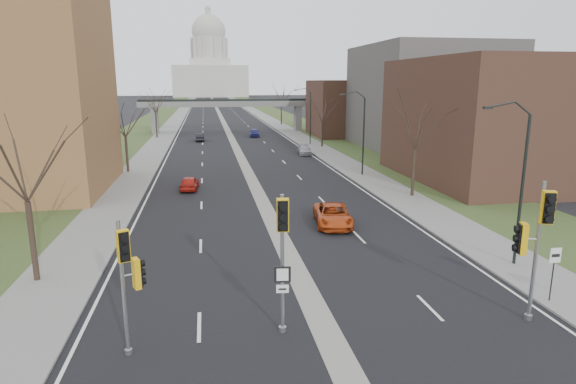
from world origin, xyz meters
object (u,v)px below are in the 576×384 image
object	(u,v)px
car_left_near	(190,183)
car_right_far	(255,133)
signal_pole_median	(283,241)
speed_limit_sign	(554,264)
car_right_near	(333,215)
signal_pole_right	(535,233)
signal_pole_left	(129,269)
car_right_mid	(305,150)
car_left_far	(200,137)

from	to	relation	value
car_left_near	car_right_far	size ratio (longest dim) A/B	0.89
signal_pole_median	car_left_near	size ratio (longest dim) A/B	1.49
speed_limit_sign	car_right_near	xyz separation A→B (m)	(-6.50, 13.42, -1.12)
signal_pole_right	car_right_far	xyz separation A→B (m)	(-4.01, 70.76, -3.15)
signal_pole_left	car_right_mid	size ratio (longest dim) A/B	1.20
signal_pole_right	car_right_near	xyz separation A→B (m)	(-4.28, 14.82, -3.17)
signal_pole_right	car_right_mid	size ratio (longest dim) A/B	1.39
signal_pole_left	car_right_far	world-z (taller)	signal_pole_left
speed_limit_sign	car_right_near	size ratio (longest dim) A/B	0.49
car_left_far	car_right_mid	bearing A→B (deg)	128.79
car_left_far	car_right_near	size ratio (longest dim) A/B	0.76
speed_limit_sign	car_right_mid	xyz separation A→B (m)	(-1.68, 46.55, -1.22)
car_left_near	car_right_near	distance (m)	16.55
car_left_near	car_left_far	size ratio (longest dim) A/B	0.96
car_left_far	car_right_near	xyz separation A→B (m)	(9.45, -50.78, 0.07)
signal_pole_left	signal_pole_median	world-z (taller)	signal_pole_median
signal_pole_median	speed_limit_sign	distance (m)	12.50
speed_limit_sign	car_left_near	bearing A→B (deg)	122.23
car_right_mid	car_right_far	xyz separation A→B (m)	(-4.55, 22.81, 0.11)
car_right_near	car_right_far	bearing A→B (deg)	97.21
signal_pole_right	car_right_mid	bearing A→B (deg)	106.37
signal_pole_left	car_right_mid	xyz separation A→B (m)	(16.15, 47.81, -2.72)
car_right_near	car_right_mid	world-z (taller)	car_right_near
signal_pole_median	car_right_mid	bearing A→B (deg)	84.09
car_left_near	car_right_mid	bearing A→B (deg)	-121.99
signal_pole_median	car_right_near	xyz separation A→B (m)	(5.80, 14.24, -3.21)
car_right_mid	car_right_far	world-z (taller)	car_right_far
car_left_near	car_right_mid	world-z (taller)	car_left_near
signal_pole_right	car_right_far	world-z (taller)	signal_pole_right
signal_pole_left	car_right_near	distance (m)	18.73
car_left_near	car_right_mid	xyz separation A→B (m)	(14.96, 20.06, -0.03)
car_left_near	car_left_far	distance (m)	37.71
signal_pole_right	speed_limit_sign	size ratio (longest dim) A/B	2.37
signal_pole_right	speed_limit_sign	distance (m)	3.32
car_left_near	car_right_mid	distance (m)	25.02
signal_pole_left	car_right_far	size ratio (longest dim) A/B	1.20
signal_pole_left	car_left_near	world-z (taller)	signal_pole_left
signal_pole_left	car_left_far	distance (m)	65.54
speed_limit_sign	car_left_far	distance (m)	66.16
signal_pole_median	car_right_mid	world-z (taller)	signal_pole_median
signal_pole_median	signal_pole_right	xyz separation A→B (m)	(10.09, -0.58, -0.04)
signal_pole_median	car_right_near	world-z (taller)	signal_pole_median
signal_pole_left	signal_pole_right	size ratio (longest dim) A/B	0.86
car_left_near	car_right_far	xyz separation A→B (m)	(10.41, 42.87, 0.08)
signal_pole_left	car_right_near	xyz separation A→B (m)	(11.33, 14.67, -2.63)
car_right_near	car_right_far	world-z (taller)	car_right_far
signal_pole_median	signal_pole_right	world-z (taller)	signal_pole_right
signal_pole_right	car_left_far	xyz separation A→B (m)	(-13.73, 65.60, -3.23)
car_right_far	car_left_near	bearing A→B (deg)	-98.89
signal_pole_left	car_left_near	distance (m)	27.91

